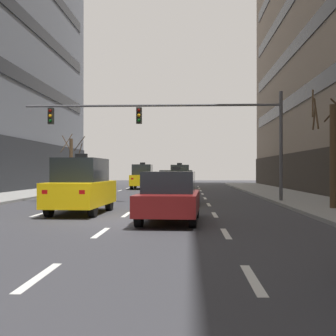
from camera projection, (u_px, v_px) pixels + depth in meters
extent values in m
plane|color=#38383D|center=(118.00, 220.00, 15.07)|extent=(120.00, 120.00, 0.00)
cube|color=silver|center=(40.00, 214.00, 17.22)|extent=(0.16, 2.00, 0.01)
cube|color=silver|center=(73.00, 204.00, 22.21)|extent=(0.16, 2.00, 0.01)
cube|color=silver|center=(95.00, 198.00, 27.21)|extent=(0.16, 2.00, 0.01)
cube|color=silver|center=(109.00, 194.00, 32.20)|extent=(0.16, 2.00, 0.01)
cube|color=silver|center=(120.00, 190.00, 37.19)|extent=(0.16, 2.00, 0.01)
cube|color=silver|center=(128.00, 188.00, 42.19)|extent=(0.16, 2.00, 0.01)
cube|color=silver|center=(134.00, 186.00, 47.18)|extent=(0.16, 2.00, 0.01)
cube|color=silver|center=(39.00, 277.00, 7.07)|extent=(0.16, 2.00, 0.01)
cube|color=silver|center=(101.00, 233.00, 12.07)|extent=(0.16, 2.00, 0.01)
cube|color=silver|center=(127.00, 214.00, 17.06)|extent=(0.16, 2.00, 0.01)
cube|color=silver|center=(141.00, 204.00, 22.06)|extent=(0.16, 2.00, 0.01)
cube|color=silver|center=(149.00, 198.00, 27.05)|extent=(0.16, 2.00, 0.01)
cube|color=silver|center=(156.00, 194.00, 32.05)|extent=(0.16, 2.00, 0.01)
cube|color=silver|center=(160.00, 191.00, 37.04)|extent=(0.16, 2.00, 0.01)
cube|color=silver|center=(163.00, 188.00, 42.04)|extent=(0.16, 2.00, 0.01)
cube|color=silver|center=(166.00, 186.00, 47.03)|extent=(0.16, 2.00, 0.01)
cube|color=silver|center=(253.00, 279.00, 6.92)|extent=(0.16, 2.00, 0.01)
cube|color=silver|center=(226.00, 233.00, 11.92)|extent=(0.16, 2.00, 0.01)
cube|color=silver|center=(215.00, 215.00, 16.91)|extent=(0.16, 2.00, 0.01)
cube|color=silver|center=(209.00, 205.00, 21.91)|extent=(0.16, 2.00, 0.01)
cube|color=silver|center=(205.00, 198.00, 26.90)|extent=(0.16, 2.00, 0.01)
cube|color=silver|center=(202.00, 194.00, 31.90)|extent=(0.16, 2.00, 0.01)
cube|color=silver|center=(201.00, 191.00, 36.89)|extent=(0.16, 2.00, 0.01)
cube|color=silver|center=(199.00, 188.00, 41.88)|extent=(0.16, 2.00, 0.01)
cube|color=silver|center=(198.00, 186.00, 46.88)|extent=(0.16, 2.00, 0.01)
cylinder|color=black|center=(151.00, 208.00, 15.93)|extent=(0.25, 0.67, 0.66)
cylinder|color=black|center=(196.00, 209.00, 15.78)|extent=(0.25, 0.67, 0.66)
cylinder|color=black|center=(139.00, 216.00, 13.26)|extent=(0.25, 0.67, 0.66)
cylinder|color=black|center=(193.00, 217.00, 13.11)|extent=(0.25, 0.67, 0.66)
cube|color=maroon|center=(170.00, 202.00, 14.52)|extent=(2.04, 4.45, 0.64)
cube|color=black|center=(169.00, 182.00, 14.33)|extent=(1.68, 1.96, 0.68)
cube|color=white|center=(158.00, 195.00, 16.72)|extent=(0.20, 0.09, 0.14)
cube|color=red|center=(140.00, 204.00, 12.45)|extent=(0.20, 0.09, 0.14)
cube|color=white|center=(192.00, 195.00, 16.60)|extent=(0.20, 0.09, 0.14)
cube|color=red|center=(186.00, 204.00, 12.33)|extent=(0.20, 0.09, 0.14)
cylinder|color=black|center=(71.00, 202.00, 18.81)|extent=(0.25, 0.67, 0.66)
cylinder|color=black|center=(109.00, 203.00, 18.68)|extent=(0.25, 0.67, 0.66)
cylinder|color=black|center=(49.00, 208.00, 16.11)|extent=(0.25, 0.67, 0.66)
cylinder|color=black|center=(93.00, 208.00, 15.97)|extent=(0.25, 0.67, 0.66)
cube|color=yellow|center=(81.00, 193.00, 17.40)|extent=(2.02, 4.49, 0.91)
cube|color=black|center=(81.00, 170.00, 17.40)|extent=(1.71, 2.67, 0.91)
cube|color=white|center=(81.00, 187.00, 19.62)|extent=(0.20, 0.09, 0.14)
cube|color=red|center=(45.00, 192.00, 15.29)|extent=(0.20, 0.09, 0.14)
cube|color=white|center=(110.00, 187.00, 19.51)|extent=(0.20, 0.09, 0.14)
cube|color=red|center=(82.00, 192.00, 15.18)|extent=(0.20, 0.09, 0.14)
cube|color=black|center=(81.00, 156.00, 17.40)|extent=(0.45, 0.22, 0.18)
cylinder|color=black|center=(135.00, 185.00, 41.63)|extent=(0.23, 0.68, 0.68)
cylinder|color=black|center=(153.00, 185.00, 41.56)|extent=(0.23, 0.68, 0.68)
cylinder|color=black|center=(132.00, 186.00, 38.85)|extent=(0.23, 0.68, 0.68)
cylinder|color=black|center=(151.00, 186.00, 38.78)|extent=(0.23, 0.68, 0.68)
cube|color=yellow|center=(143.00, 180.00, 40.21)|extent=(1.93, 4.54, 0.93)
cube|color=black|center=(143.00, 170.00, 40.21)|extent=(1.67, 2.69, 0.93)
cube|color=white|center=(138.00, 178.00, 42.46)|extent=(0.21, 0.08, 0.14)
cube|color=red|center=(132.00, 179.00, 38.01)|extent=(0.21, 0.08, 0.14)
cube|color=white|center=(152.00, 178.00, 42.41)|extent=(0.21, 0.08, 0.14)
cube|color=red|center=(148.00, 179.00, 37.96)|extent=(0.21, 0.08, 0.14)
cube|color=black|center=(143.00, 163.00, 40.21)|extent=(0.45, 0.21, 0.19)
cylinder|color=black|center=(162.00, 195.00, 24.72)|extent=(0.23, 0.67, 0.67)
cylinder|color=black|center=(192.00, 195.00, 24.64)|extent=(0.23, 0.67, 0.67)
cylinder|color=black|center=(159.00, 198.00, 21.97)|extent=(0.23, 0.67, 0.67)
cylinder|color=black|center=(192.00, 198.00, 21.89)|extent=(0.23, 0.67, 0.67)
cube|color=yellow|center=(176.00, 190.00, 23.30)|extent=(1.89, 4.50, 0.65)
cube|color=black|center=(176.00, 177.00, 23.10)|extent=(1.64, 1.94, 0.69)
cube|color=white|center=(166.00, 186.00, 25.54)|extent=(0.20, 0.08, 0.14)
cube|color=red|center=(161.00, 189.00, 21.13)|extent=(0.20, 0.08, 0.14)
cube|color=white|center=(189.00, 186.00, 25.47)|extent=(0.20, 0.08, 0.14)
cube|color=red|center=(189.00, 189.00, 21.07)|extent=(0.20, 0.08, 0.14)
cube|color=black|center=(176.00, 168.00, 23.11)|extent=(0.45, 0.21, 0.18)
cylinder|color=black|center=(171.00, 184.00, 42.64)|extent=(0.25, 0.68, 0.67)
cylinder|color=black|center=(188.00, 184.00, 42.62)|extent=(0.25, 0.68, 0.67)
cylinder|color=black|center=(171.00, 185.00, 39.88)|extent=(0.25, 0.68, 0.67)
cylinder|color=black|center=(189.00, 185.00, 39.87)|extent=(0.25, 0.68, 0.67)
cube|color=yellow|center=(179.00, 180.00, 41.26)|extent=(2.04, 4.55, 0.92)
cube|color=black|center=(179.00, 170.00, 41.26)|extent=(1.73, 2.71, 0.92)
cube|color=white|center=(172.00, 178.00, 43.47)|extent=(0.21, 0.09, 0.14)
cube|color=red|center=(172.00, 179.00, 39.06)|extent=(0.21, 0.09, 0.14)
cube|color=white|center=(186.00, 178.00, 43.45)|extent=(0.21, 0.09, 0.14)
cube|color=red|center=(187.00, 179.00, 39.05)|extent=(0.21, 0.09, 0.14)
cube|color=black|center=(179.00, 164.00, 41.26)|extent=(0.46, 0.22, 0.18)
cylinder|color=#4C4C51|center=(281.00, 146.00, 22.96)|extent=(0.18, 0.18, 5.58)
cylinder|color=#4C4C51|center=(152.00, 106.00, 23.27)|extent=(13.25, 0.12, 0.12)
cube|color=black|center=(139.00, 116.00, 23.30)|extent=(0.28, 0.24, 0.84)
sphere|color=#4B0704|center=(139.00, 110.00, 23.16)|extent=(0.17, 0.17, 0.17)
sphere|color=orange|center=(139.00, 115.00, 23.16)|extent=(0.17, 0.17, 0.17)
sphere|color=#073E10|center=(139.00, 120.00, 23.16)|extent=(0.17, 0.17, 0.17)
cube|color=black|center=(51.00, 116.00, 23.51)|extent=(0.28, 0.24, 0.84)
sphere|color=#4B0704|center=(50.00, 111.00, 23.37)|extent=(0.17, 0.17, 0.17)
sphere|color=orange|center=(50.00, 116.00, 23.37)|extent=(0.17, 0.17, 0.17)
sphere|color=#073E10|center=(50.00, 121.00, 23.37)|extent=(0.17, 0.17, 0.17)
cylinder|color=#4C3823|center=(71.00, 163.00, 40.60)|extent=(0.31, 0.31, 4.40)
cylinder|color=#42301E|center=(66.00, 143.00, 41.02)|extent=(0.87, 1.15, 1.78)
cylinder|color=#42301E|center=(79.00, 144.00, 41.21)|extent=(1.34, 1.29, 1.28)
cylinder|color=#42301E|center=(80.00, 149.00, 40.90)|extent=(0.75, 1.61, 1.02)
cylinder|color=#42301E|center=(67.00, 144.00, 40.12)|extent=(1.08, 0.58, 1.62)
cylinder|color=#4C3823|center=(333.00, 156.00, 18.36)|extent=(0.27, 0.27, 4.23)
cylinder|color=#42301E|center=(316.00, 113.00, 18.50)|extent=(0.28, 1.35, 1.44)
cylinder|color=#42301E|center=(314.00, 117.00, 18.64)|extent=(0.56, 1.45, 1.17)
cylinder|color=#42301E|center=(313.00, 103.00, 18.62)|extent=(0.51, 1.58, 1.38)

